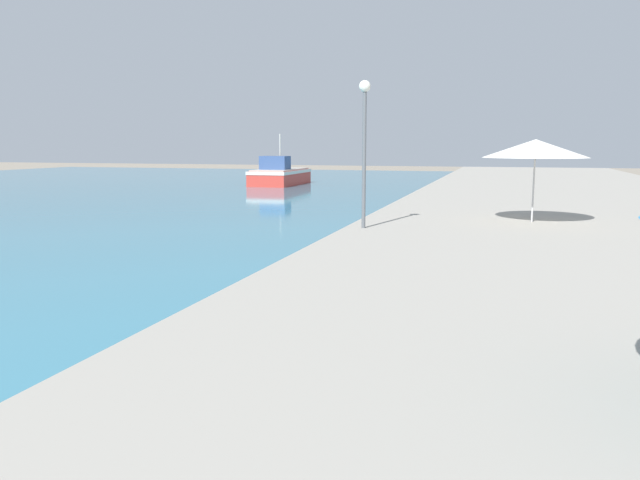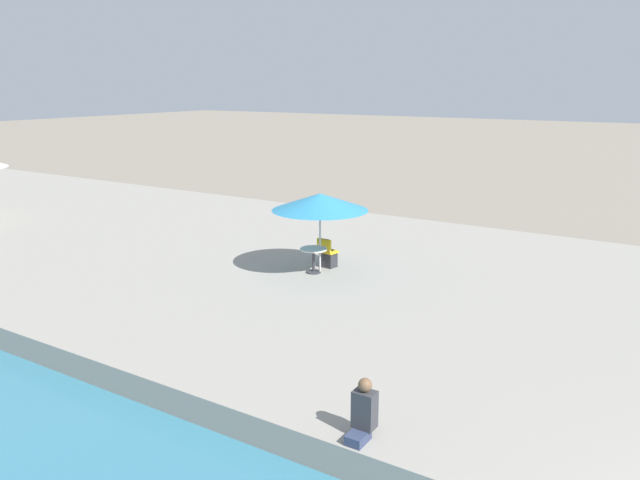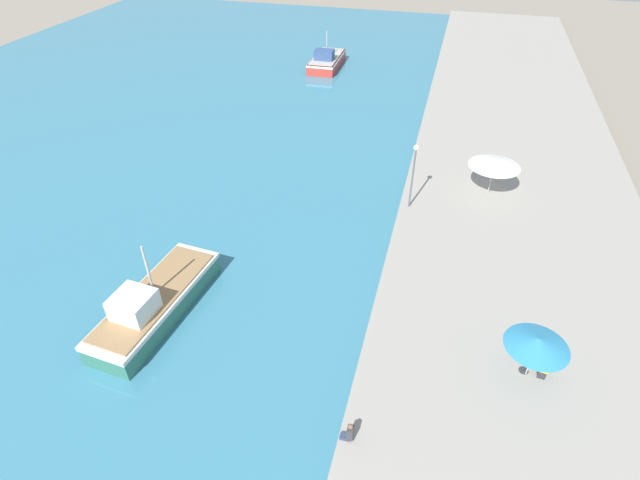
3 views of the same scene
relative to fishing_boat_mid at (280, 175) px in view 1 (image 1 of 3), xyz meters
The scene contains 4 objects.
quay_promenade 25.52m from the fishing_boat_mid, 36.49° to the right, with size 16.00×90.00×0.62m.
fishing_boat_mid is the anchor object (origin of this frame).
cafe_umbrella_white 31.09m from the fishing_boat_mid, 53.81° to the right, with size 3.48×3.48×2.79m.
lamppost 31.21m from the fishing_boat_mid, 65.00° to the right, with size 0.36×0.36×4.56m.
Camera 1 is at (4.85, 4.88, 3.22)m, focal length 35.00 mm.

